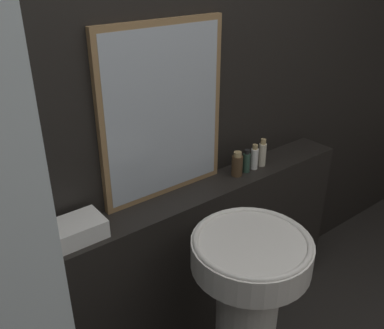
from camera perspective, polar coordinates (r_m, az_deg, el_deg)
name	(u,v)px	position (r m, az deg, el deg)	size (l,w,h in m)	color
wall_back	(141,122)	(1.87, -6.79, 5.61)	(8.00, 0.06, 2.50)	black
vanity_counter	(164,281)	(2.20, -3.73, -15.30)	(2.24, 0.21, 0.90)	black
pedestal_sink	(247,310)	(1.89, 7.31, -18.64)	(0.47, 0.47, 0.95)	silver
mirror	(163,113)	(1.86, -3.83, 6.81)	(0.62, 0.03, 0.78)	#937047
towel_stack	(74,231)	(1.76, -15.43, -8.50)	(0.23, 0.15, 0.08)	white
shampoo_bottle	(237,165)	(2.15, 6.04, -0.02)	(0.06, 0.06, 0.13)	#4C3823
conditioner_bottle	(246,162)	(2.20, 7.27, 0.39)	(0.04, 0.04, 0.12)	#2D4C3D
lotion_bottle	(254,158)	(2.23, 8.32, 0.91)	(0.04, 0.04, 0.14)	white
body_wash_bottle	(262,153)	(2.27, 9.36, 1.46)	(0.04, 0.04, 0.15)	beige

